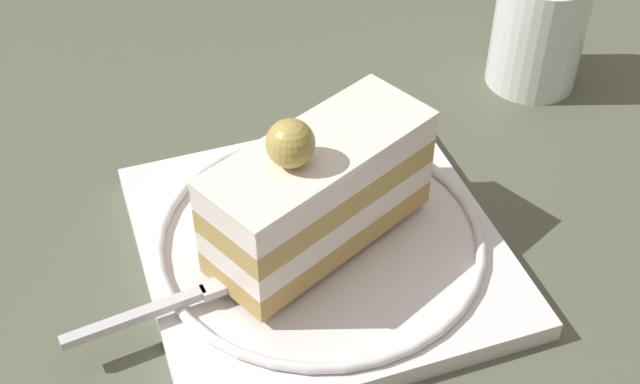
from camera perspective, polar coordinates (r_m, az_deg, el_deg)
The scene contains 5 objects.
ground_plane at distance 0.50m, azimuth 0.61°, elevation -2.83°, with size 2.40×2.40×0.00m, color #525644.
dessert_plate at distance 0.48m, azimuth -0.00°, elevation -3.45°, with size 0.19×0.19×0.02m.
cake_slice at distance 0.45m, azimuth -0.12°, elevation 0.11°, with size 0.10×0.14×0.09m.
fork at distance 0.44m, azimuth -9.23°, elevation -7.05°, with size 0.02×0.11×0.00m.
drink_glass_far at distance 0.61m, azimuth 14.08°, elevation 9.86°, with size 0.06×0.06×0.08m.
Camera 1 is at (0.33, -0.12, 0.35)m, focal length 48.73 mm.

